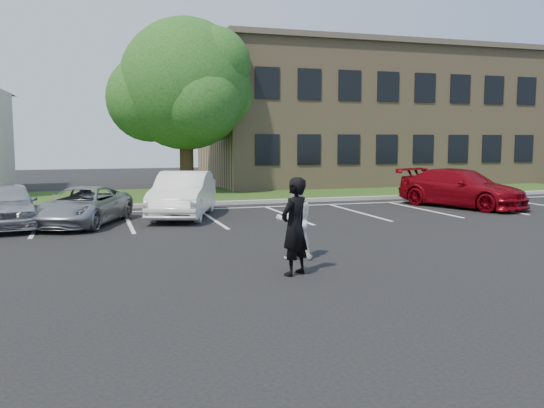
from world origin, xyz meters
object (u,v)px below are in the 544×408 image
object	(u,v)px
office_building	(381,117)
man_white_shirt	(295,221)
car_silver_west	(8,205)
car_red_compact	(462,188)
car_white_sedan	(183,194)
man_black_suit	(295,226)
car_silver_minivan	(82,206)
tree	(187,87)

from	to	relation	value
office_building	man_white_shirt	world-z (taller)	office_building
car_silver_west	car_red_compact	distance (m)	16.77
car_white_sedan	car_red_compact	distance (m)	11.20
man_white_shirt	man_black_suit	bearing A→B (deg)	80.67
car_silver_west	car_silver_minivan	distance (m)	2.21
tree	office_building	bearing A→B (deg)	16.91
office_building	man_white_shirt	bearing A→B (deg)	-122.48
car_silver_minivan	car_red_compact	world-z (taller)	car_red_compact
man_white_shirt	car_silver_minivan	size ratio (longest dim) A/B	0.41
man_black_suit	car_silver_west	xyz separation A→B (m)	(-6.35, 8.58, -0.28)
car_silver_west	car_silver_minivan	world-z (taller)	car_silver_west
car_silver_west	man_white_shirt	bearing A→B (deg)	-54.46
man_black_suit	man_white_shirt	world-z (taller)	man_black_suit
car_silver_west	car_red_compact	xyz separation A→B (m)	(16.76, 0.44, 0.06)
man_black_suit	man_white_shirt	size ratio (longest dim) A/B	1.12
man_white_shirt	car_red_compact	bearing A→B (deg)	-132.03
tree	car_white_sedan	distance (m)	10.52
car_silver_west	man_black_suit	bearing A→B (deg)	-61.98
tree	man_black_suit	world-z (taller)	tree
man_white_shirt	car_silver_west	distance (m)	9.90
man_white_shirt	car_silver_west	size ratio (longest dim) A/B	0.43
office_building	car_red_compact	xyz separation A→B (m)	(-3.67, -13.73, -3.39)
car_silver_minivan	car_red_compact	distance (m)	14.57
car_silver_west	tree	bearing A→B (deg)	45.96
car_white_sedan	car_silver_minivan	bearing A→B (deg)	-144.74
car_red_compact	man_black_suit	bearing A→B (deg)	-160.98
man_black_suit	car_red_compact	xyz separation A→B (m)	(10.41, 9.02, -0.22)
tree	man_white_shirt	world-z (taller)	tree
car_silver_minivan	car_white_sedan	bearing A→B (deg)	39.34
tree	car_silver_west	xyz separation A→B (m)	(-7.28, -10.18, -4.64)
man_white_shirt	office_building	bearing A→B (deg)	-111.91
car_white_sedan	man_black_suit	bearing A→B (deg)	-66.20
car_silver_minivan	car_white_sedan	world-z (taller)	car_white_sedan
man_white_shirt	car_silver_west	xyz separation A→B (m)	(-6.88, 7.12, -0.18)
man_white_shirt	car_white_sedan	size ratio (longest dim) A/B	0.36
car_silver_west	office_building	bearing A→B (deg)	26.28
office_building	tree	distance (m)	13.80
man_black_suit	car_red_compact	bearing A→B (deg)	-172.82
office_building	tree	xyz separation A→B (m)	(-13.15, -4.00, 1.19)
tree	man_white_shirt	distance (m)	17.87
car_red_compact	tree	bearing A→B (deg)	112.36
tree	car_red_compact	size ratio (longest dim) A/B	1.66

